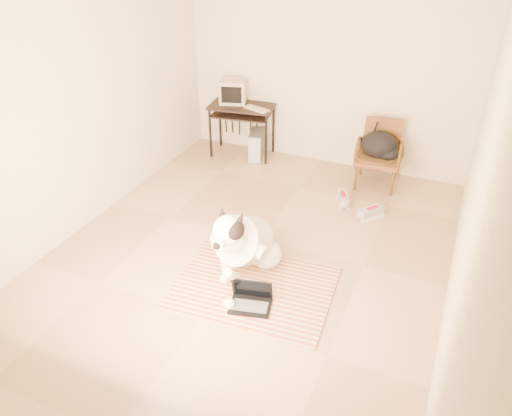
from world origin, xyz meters
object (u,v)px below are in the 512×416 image
Objects in this scene: computer_desk at (242,113)px; rattan_chair at (379,154)px; backpack at (381,146)px; laptop at (251,299)px; crt_monitor at (233,91)px; dog at (245,243)px; pc_tower at (256,145)px.

rattan_chair is at bearing -2.38° from computer_desk.
backpack is at bearing -68.06° from rattan_chair.
laptop is 0.96× the size of crt_monitor.
laptop is (0.26, -0.43, -0.28)m from dog.
laptop is 0.93× the size of pc_tower.
dog is 2.55× the size of backpack.
computer_desk is 1.97× the size of backpack.
dog is 2.84m from computer_desk.
pc_tower is at bearing -2.20° from computer_desk.
crt_monitor is (-1.39, 2.63, 0.57)m from dog.
backpack reaches higher than laptop.
computer_desk reaches higher than backpack.
laptop is at bearing -61.62° from crt_monitor.
crt_monitor is (-0.17, 0.09, 0.27)m from computer_desk.
computer_desk is 1.15× the size of rattan_chair.
computer_desk is 2.16× the size of crt_monitor.
laptop is at bearing -100.57° from rattan_chair.
laptop is 3.58m from crt_monitor.
rattan_chair is at bearing -4.50° from crt_monitor.
pc_tower is (-0.99, 2.53, -0.16)m from dog.
computer_desk is at bearing 116.52° from laptop.
backpack is at bearing -3.57° from pc_tower.
laptop is 0.87× the size of backpack.
backpack reaches higher than pc_tower.
backpack is (2.21, -0.21, -0.38)m from crt_monitor.
rattan_chair is at bearing 111.94° from backpack.
dog reaches higher than computer_desk.
dog is 2.92× the size of laptop.
backpack is (2.04, -0.12, -0.11)m from computer_desk.
rattan_chair is (1.78, -0.07, 0.22)m from pc_tower.
crt_monitor reaches higher than laptop.
computer_desk is at bearing 177.62° from rattan_chair.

